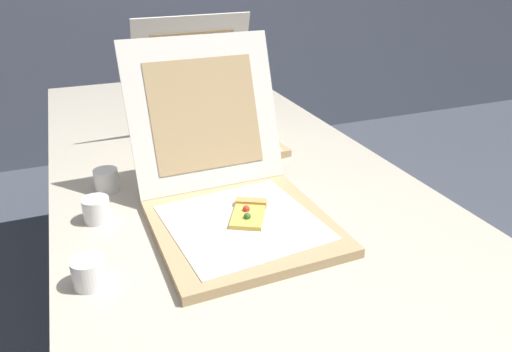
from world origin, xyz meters
TOP-DOWN VIEW (x-y plane):
  - table at (0.00, 0.62)m, footprint 0.93×2.27m
  - pizza_box_front at (-0.07, 0.37)m, footprint 0.39×0.52m
  - pizza_box_middle at (0.01, 0.86)m, footprint 0.41×0.41m
  - cup_white_near_center at (-0.36, 0.49)m, footprint 0.06×0.06m
  - cup_white_near_left at (-0.39, 0.25)m, footprint 0.06×0.06m
  - cup_white_mid at (-0.32, 0.64)m, footprint 0.06×0.06m

SIDE VIEW (x-z plane):
  - table at x=0.00m, z-range 0.32..1.05m
  - cup_white_near_center at x=-0.36m, z-range 0.73..0.78m
  - cup_white_near_left at x=-0.39m, z-range 0.73..0.78m
  - cup_white_mid at x=-0.32m, z-range 0.73..0.78m
  - pizza_box_front at x=-0.07m, z-range 0.59..0.97m
  - pizza_box_middle at x=0.01m, z-range 0.59..0.98m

